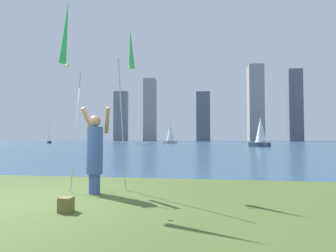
# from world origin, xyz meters

# --- Properties ---
(ground) EXTENTS (120.00, 138.00, 0.12)m
(ground) POSITION_xyz_m (0.00, 50.95, -0.06)
(ground) COLOR #475B28
(person) EXTENTS (0.73, 0.54, 1.99)m
(person) POSITION_xyz_m (0.88, 0.69, 0.98)
(person) COLOR #3F59A5
(person) RESTS_ON ground
(kite_flag_left) EXTENTS (0.16, 0.98, 4.40)m
(kite_flag_left) POSITION_xyz_m (0.30, 0.37, 3.56)
(kite_flag_left) COLOR #B2B2B7
(kite_flag_left) RESTS_ON ground
(kite_flag_right) EXTENTS (0.16, 1.23, 4.07)m
(kite_flag_right) POSITION_xyz_m (1.45, 1.58, 3.46)
(kite_flag_right) COLOR #B2B2B7
(kite_flag_right) RESTS_ON ground
(bag) EXTENTS (0.21, 0.22, 0.25)m
(bag) POSITION_xyz_m (1.02, -0.89, 0.12)
(bag) COLOR olive
(bag) RESTS_ON ground
(sailboat_0) EXTENTS (3.23, 1.93, 6.02)m
(sailboat_0) POSITION_xyz_m (-4.69, 53.94, 2.32)
(sailboat_0) COLOR silver
(sailboat_0) RESTS_ON ground
(sailboat_1) EXTENTS (1.96, 1.59, 3.58)m
(sailboat_1) POSITION_xyz_m (-7.53, 39.52, 0.30)
(sailboat_1) COLOR white
(sailboat_1) RESTS_ON ground
(sailboat_3) EXTENTS (2.06, 2.44, 4.75)m
(sailboat_3) POSITION_xyz_m (-31.46, 52.73, 0.35)
(sailboat_3) COLOR #333D51
(sailboat_3) RESTS_ON ground
(sailboat_7) EXTENTS (2.80, 2.68, 5.31)m
(sailboat_7) POSITION_xyz_m (10.43, 35.07, 1.97)
(sailboat_7) COLOR #333D51
(sailboat_7) RESTS_ON ground
(skyline_tower_0) EXTENTS (5.14, 3.25, 19.71)m
(skyline_tower_0) POSITION_xyz_m (-31.51, 103.94, 9.85)
(skyline_tower_0) COLOR slate
(skyline_tower_0) RESTS_ON ground
(skyline_tower_1) EXTENTS (4.40, 4.51, 23.50)m
(skyline_tower_1) POSITION_xyz_m (-18.75, 99.87, 11.75)
(skyline_tower_1) COLOR gray
(skyline_tower_1) RESTS_ON ground
(skyline_tower_2) EXTENTS (5.20, 4.68, 18.70)m
(skyline_tower_2) POSITION_xyz_m (1.21, 103.90, 9.35)
(skyline_tower_2) COLOR #565B66
(skyline_tower_2) RESTS_ON ground
(skyline_tower_3) EXTENTS (5.29, 7.47, 27.80)m
(skyline_tower_3) POSITION_xyz_m (20.38, 102.44, 13.90)
(skyline_tower_3) COLOR gray
(skyline_tower_3) RESTS_ON ground
(skyline_tower_4) EXTENTS (5.00, 3.24, 26.61)m
(skyline_tower_4) POSITION_xyz_m (34.90, 104.71, 13.31)
(skyline_tower_4) COLOR #565B66
(skyline_tower_4) RESTS_ON ground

